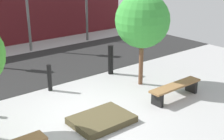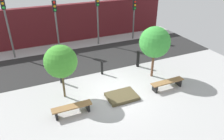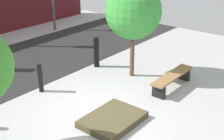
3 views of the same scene
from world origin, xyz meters
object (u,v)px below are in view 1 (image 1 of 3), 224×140
at_px(tree_behind_right_bench, 142,21).
at_px(bollard_center, 111,60).
at_px(bench_right, 175,88).
at_px(planter_bed, 102,120).
at_px(bollard_left, 50,78).

xyz_separation_m(tree_behind_right_bench, bollard_center, (-0.14, 1.43, -1.62)).
xyz_separation_m(bench_right, bollard_center, (-0.14, 2.94, 0.21)).
bearing_deg(bollard_center, planter_bed, -132.43).
distance_m(bench_right, bollard_center, 2.95).
xyz_separation_m(tree_behind_right_bench, bollard_left, (-2.64, 1.43, -1.72)).
bearing_deg(bollard_center, tree_behind_right_bench, -84.27).
relative_size(bench_right, bollard_left, 2.20).
bearing_deg(bollard_left, bench_right, -47.99).
bearing_deg(tree_behind_right_bench, bench_right, -90.00).
bearing_deg(tree_behind_right_bench, bollard_center, 95.73).
relative_size(tree_behind_right_bench, bollard_left, 3.46).
xyz_separation_m(planter_bed, bollard_center, (2.50, 2.74, 0.45)).
bearing_deg(bollard_left, planter_bed, -90.00).
relative_size(bench_right, planter_bed, 1.27).
height_order(planter_bed, bollard_center, bollard_center).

